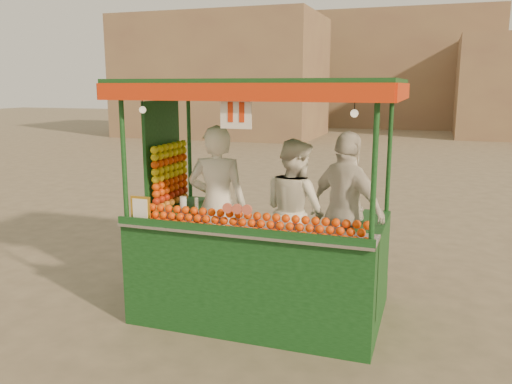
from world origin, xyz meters
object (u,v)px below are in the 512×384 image
(vendor_right, at_px, (346,211))
(vendor_middle, at_px, (295,211))
(juice_cart, at_px, (253,243))
(vendor_left, at_px, (217,205))

(vendor_right, bearing_deg, vendor_middle, 30.92)
(juice_cart, bearing_deg, vendor_middle, 51.70)
(vendor_middle, xyz_separation_m, vendor_right, (0.60, -0.02, 0.05))
(vendor_left, height_order, vendor_right, vendor_left)
(juice_cart, bearing_deg, vendor_left, 167.27)
(vendor_middle, bearing_deg, vendor_left, 60.53)
(juice_cart, xyz_separation_m, vendor_middle, (0.36, 0.45, 0.29))
(vendor_right, bearing_deg, vendor_left, 45.72)
(juice_cart, xyz_separation_m, vendor_left, (-0.48, 0.11, 0.37))
(vendor_middle, height_order, vendor_right, vendor_right)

